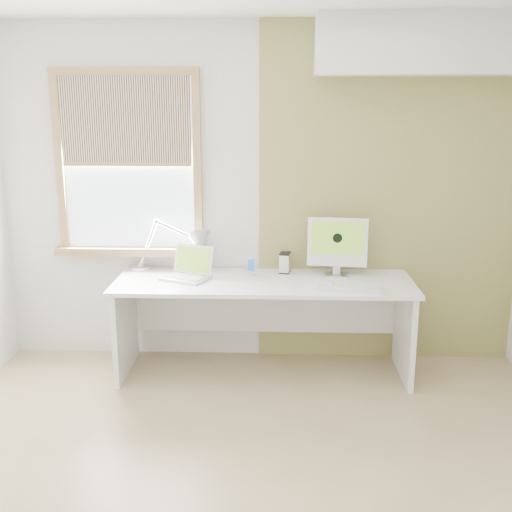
{
  "coord_description": "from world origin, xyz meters",
  "views": [
    {
      "loc": [
        0.14,
        -2.95,
        2.0
      ],
      "look_at": [
        0.0,
        1.05,
        1.0
      ],
      "focal_mm": 43.06,
      "sensor_mm": 36.0,
      "label": 1
    }
  ],
  "objects_px": {
    "desk": "(264,303)",
    "desk_lamp": "(188,245)",
    "external_drive": "(285,263)",
    "laptop": "(189,270)",
    "imac": "(337,243)"
  },
  "relations": [
    {
      "from": "desk",
      "to": "laptop",
      "type": "xyz_separation_m",
      "value": [
        -0.56,
        0.0,
        0.25
      ]
    },
    {
      "from": "desk",
      "to": "desk_lamp",
      "type": "height_order",
      "value": "desk_lamp"
    },
    {
      "from": "desk",
      "to": "external_drive",
      "type": "relative_size",
      "value": 14.02
    },
    {
      "from": "desk",
      "to": "laptop",
      "type": "bearing_deg",
      "value": 179.73
    },
    {
      "from": "external_drive",
      "to": "imac",
      "type": "relative_size",
      "value": 0.35
    },
    {
      "from": "desk_lamp",
      "to": "external_drive",
      "type": "height_order",
      "value": "desk_lamp"
    },
    {
      "from": "external_drive",
      "to": "laptop",
      "type": "bearing_deg",
      "value": -166.65
    },
    {
      "from": "desk_lamp",
      "to": "imac",
      "type": "distance_m",
      "value": 1.13
    },
    {
      "from": "external_drive",
      "to": "desk",
      "type": "bearing_deg",
      "value": -132.16
    },
    {
      "from": "desk_lamp",
      "to": "imac",
      "type": "relative_size",
      "value": 1.55
    },
    {
      "from": "desk",
      "to": "external_drive",
      "type": "height_order",
      "value": "external_drive"
    },
    {
      "from": "desk",
      "to": "external_drive",
      "type": "xyz_separation_m",
      "value": [
        0.16,
        0.17,
        0.27
      ]
    },
    {
      "from": "desk",
      "to": "desk_lamp",
      "type": "distance_m",
      "value": 0.73
    },
    {
      "from": "desk_lamp",
      "to": "external_drive",
      "type": "xyz_separation_m",
      "value": [
        0.74,
        0.02,
        -0.14
      ]
    },
    {
      "from": "desk",
      "to": "imac",
      "type": "height_order",
      "value": "imac"
    }
  ]
}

